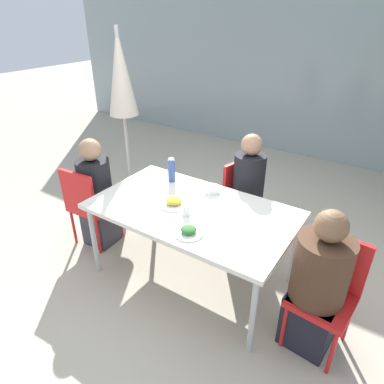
# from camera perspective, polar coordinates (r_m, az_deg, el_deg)

# --- Properties ---
(ground_plane) EXTENTS (24.00, 24.00, 0.00)m
(ground_plane) POSITION_cam_1_polar(r_m,az_deg,el_deg) (3.26, 0.00, -13.75)
(ground_plane) COLOR #B2A893
(building_facade) EXTENTS (10.00, 0.20, 3.00)m
(building_facade) POSITION_cam_1_polar(r_m,az_deg,el_deg) (5.76, 21.30, 19.81)
(building_facade) COLOR #89999E
(building_facade) RESTS_ON ground
(dining_table) EXTENTS (1.67, 0.97, 0.73)m
(dining_table) POSITION_cam_1_polar(r_m,az_deg,el_deg) (2.85, 0.00, -3.50)
(dining_table) COLOR silver
(dining_table) RESTS_ON ground
(chair_left) EXTENTS (0.43, 0.43, 0.86)m
(chair_left) POSITION_cam_1_polar(r_m,az_deg,el_deg) (3.52, -16.97, -1.59)
(chair_left) COLOR red
(chair_left) RESTS_ON ground
(person_left) EXTENTS (0.32, 0.32, 1.14)m
(person_left) POSITION_cam_1_polar(r_m,az_deg,el_deg) (3.52, -15.57, -0.67)
(person_left) COLOR #383842
(person_left) RESTS_ON ground
(chair_right) EXTENTS (0.43, 0.43, 0.86)m
(chair_right) POSITION_cam_1_polar(r_m,az_deg,el_deg) (2.62, 21.74, -14.30)
(chair_right) COLOR red
(chair_right) RESTS_ON ground
(person_right) EXTENTS (0.37, 0.37, 1.12)m
(person_right) POSITION_cam_1_polar(r_m,az_deg,el_deg) (2.55, 20.13, -14.62)
(person_right) COLOR black
(person_right) RESTS_ON ground
(chair_far) EXTENTS (0.48, 0.48, 0.86)m
(chair_far) POSITION_cam_1_polar(r_m,az_deg,el_deg) (3.51, 8.61, -0.71)
(chair_far) COLOR red
(chair_far) RESTS_ON ground
(person_far) EXTENTS (0.32, 0.32, 1.19)m
(person_far) POSITION_cam_1_polar(r_m,az_deg,el_deg) (3.40, 9.23, -0.45)
(person_far) COLOR black
(person_far) RESTS_ON ground
(closed_umbrella) EXTENTS (0.36, 0.36, 2.03)m
(closed_umbrella) POSITION_cam_1_polar(r_m,az_deg,el_deg) (4.10, -11.71, 17.50)
(closed_umbrella) COLOR #333333
(closed_umbrella) RESTS_ON ground
(plate_0) EXTENTS (0.25, 0.25, 0.07)m
(plate_0) POSITION_cam_1_polar(r_m,az_deg,el_deg) (2.86, -3.05, -1.70)
(plate_0) COLOR white
(plate_0) RESTS_ON dining_table
(plate_1) EXTENTS (0.22, 0.22, 0.06)m
(plate_1) POSITION_cam_1_polar(r_m,az_deg,el_deg) (2.51, -0.57, -6.54)
(plate_1) COLOR white
(plate_1) RESTS_ON dining_table
(bottle) EXTENTS (0.07, 0.07, 0.23)m
(bottle) POSITION_cam_1_polar(r_m,az_deg,el_deg) (3.22, -3.44, 3.64)
(bottle) COLOR #334C8E
(bottle) RESTS_ON dining_table
(drinking_cup) EXTENTS (0.07, 0.07, 0.08)m
(drinking_cup) POSITION_cam_1_polar(r_m,az_deg,el_deg) (2.72, -0.98, -3.01)
(drinking_cup) COLOR white
(drinking_cup) RESTS_ON dining_table
(salad_bowl) EXTENTS (0.14, 0.14, 0.05)m
(salad_bowl) POSITION_cam_1_polar(r_m,az_deg,el_deg) (3.06, 3.35, 0.46)
(salad_bowl) COLOR white
(salad_bowl) RESTS_ON dining_table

